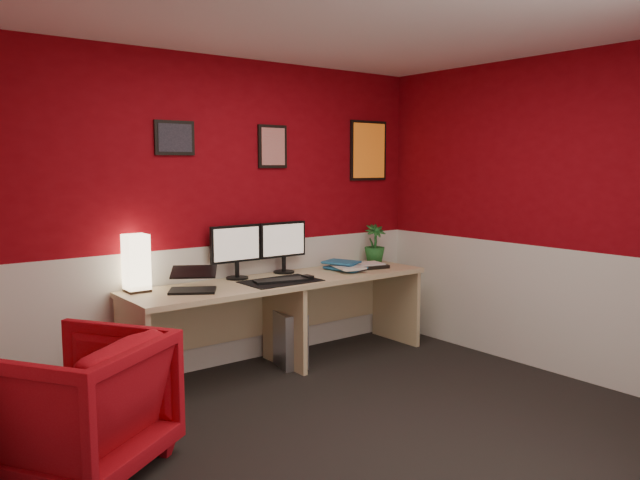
{
  "coord_description": "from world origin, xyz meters",
  "views": [
    {
      "loc": [
        -2.42,
        -2.72,
        1.65
      ],
      "look_at": [
        0.6,
        1.21,
        1.05
      ],
      "focal_mm": 35.05,
      "sensor_mm": 36.0,
      "label": 1
    }
  ],
  "objects": [
    {
      "name": "ground",
      "position": [
        0.0,
        0.0,
        0.0
      ],
      "size": [
        4.0,
        3.5,
        0.01
      ],
      "primitive_type": "cube",
      "color": "black",
      "rests_on": "ground"
    },
    {
      "name": "ceiling",
      "position": [
        0.0,
        0.0,
        2.5
      ],
      "size": [
        4.0,
        3.5,
        0.01
      ],
      "primitive_type": "cube",
      "color": "white",
      "rests_on": "ground"
    },
    {
      "name": "wall_back",
      "position": [
        0.0,
        1.75,
        1.25
      ],
      "size": [
        4.0,
        0.01,
        2.5
      ],
      "primitive_type": "cube",
      "color": "maroon",
      "rests_on": "ground"
    },
    {
      "name": "wall_right",
      "position": [
        2.0,
        0.0,
        1.25
      ],
      "size": [
        0.01,
        3.5,
        2.5
      ],
      "primitive_type": "cube",
      "color": "maroon",
      "rests_on": "ground"
    },
    {
      "name": "wainscot_back",
      "position": [
        0.0,
        1.75,
        0.5
      ],
      "size": [
        4.0,
        0.01,
        1.0
      ],
      "primitive_type": "cube",
      "color": "silver",
      "rests_on": "ground"
    },
    {
      "name": "wainscot_right",
      "position": [
        2.0,
        0.0,
        0.5
      ],
      "size": [
        0.01,
        3.5,
        1.0
      ],
      "primitive_type": "cube",
      "color": "silver",
      "rests_on": "ground"
    },
    {
      "name": "desk",
      "position": [
        0.38,
        1.41,
        0.36
      ],
      "size": [
        2.6,
        0.65,
        0.73
      ],
      "primitive_type": "cube",
      "color": "#D0B885",
      "rests_on": "ground"
    },
    {
      "name": "shoji_lamp",
      "position": [
        -0.75,
        1.63,
        0.93
      ],
      "size": [
        0.16,
        0.16,
        0.4
      ],
      "primitive_type": "cube",
      "color": "#FFE5B2",
      "rests_on": "desk"
    },
    {
      "name": "laptop",
      "position": [
        -0.44,
        1.38,
        0.84
      ],
      "size": [
        0.4,
        0.37,
        0.22
      ],
      "primitive_type": "cube",
      "rotation": [
        0.0,
        0.0,
        -0.56
      ],
      "color": "black",
      "rests_on": "desk"
    },
    {
      "name": "monitor_left",
      "position": [
        0.08,
        1.63,
        1.02
      ],
      "size": [
        0.45,
        0.06,
        0.58
      ],
      "primitive_type": "cube",
      "color": "black",
      "rests_on": "desk"
    },
    {
      "name": "monitor_right",
      "position": [
        0.54,
        1.64,
        1.02
      ],
      "size": [
        0.45,
        0.06,
        0.58
      ],
      "primitive_type": "cube",
      "color": "black",
      "rests_on": "desk"
    },
    {
      "name": "desk_mat",
      "position": [
        0.3,
        1.32,
        0.73
      ],
      "size": [
        0.6,
        0.38,
        0.01
      ],
      "primitive_type": "cube",
      "color": "black",
      "rests_on": "desk"
    },
    {
      "name": "keyboard",
      "position": [
        0.28,
        1.3,
        0.74
      ],
      "size": [
        0.44,
        0.24,
        0.02
      ],
      "primitive_type": "cube",
      "rotation": [
        0.0,
        0.0,
        -0.25
      ],
      "color": "black",
      "rests_on": "desk_mat"
    },
    {
      "name": "mouse",
      "position": [
        0.51,
        1.26,
        0.75
      ],
      "size": [
        0.06,
        0.1,
        0.03
      ],
      "primitive_type": "cube",
      "rotation": [
        0.0,
        0.0,
        -0.03
      ],
      "color": "black",
      "rests_on": "desk_mat"
    },
    {
      "name": "book_bottom",
      "position": [
        0.93,
        1.4,
        0.75
      ],
      "size": [
        0.29,
        0.36,
        0.03
      ],
      "primitive_type": "imported",
      "rotation": [
        0.0,
        0.0,
        0.18
      ],
      "color": "#206495",
      "rests_on": "desk"
    },
    {
      "name": "book_middle",
      "position": [
        0.91,
        1.38,
        0.77
      ],
      "size": [
        0.3,
        0.35,
        0.02
      ],
      "primitive_type": "imported",
      "rotation": [
        0.0,
        0.0,
        -0.29
      ],
      "color": "silver",
      "rests_on": "book_bottom"
    },
    {
      "name": "book_top",
      "position": [
        0.93,
        1.42,
        0.79
      ],
      "size": [
        0.31,
        0.35,
        0.03
      ],
      "primitive_type": "imported",
      "rotation": [
        0.0,
        0.0,
        0.34
      ],
      "color": "#206495",
      "rests_on": "book_middle"
    },
    {
      "name": "zen_tray",
      "position": [
        1.27,
        1.4,
        0.74
      ],
      "size": [
        0.39,
        0.32,
        0.03
      ],
      "primitive_type": "cube",
      "rotation": [
        0.0,
        0.0,
        -0.2
      ],
      "color": "black",
      "rests_on": "desk"
    },
    {
      "name": "potted_plant",
      "position": [
        1.55,
        1.59,
        0.91
      ],
      "size": [
        0.24,
        0.24,
        0.36
      ],
      "primitive_type": "imported",
      "rotation": [
        0.0,
        0.0,
        -0.25
      ],
      "color": "#19591E",
      "rests_on": "desk"
    },
    {
      "name": "pc_tower",
      "position": [
        0.44,
        1.45,
        0.23
      ],
      "size": [
        0.3,
        0.48,
        0.45
      ],
      "primitive_type": "cube",
      "rotation": [
        0.0,
        0.0,
        -0.23
      ],
      "color": "#99999E",
      "rests_on": "ground"
    },
    {
      "name": "armchair",
      "position": [
        -1.5,
        0.6,
        0.38
      ],
      "size": [
        1.13,
        1.13,
        0.75
      ],
      "primitive_type": "imported",
      "rotation": [
        0.0,
        0.0,
        3.72
      ],
      "color": "#A6111A",
      "rests_on": "ground"
    },
    {
      "name": "art_left",
      "position": [
        -0.38,
        1.74,
        1.85
      ],
      "size": [
        0.32,
        0.02,
        0.26
      ],
      "primitive_type": "cube",
      "color": "black",
      "rests_on": "wall_back"
    },
    {
      "name": "art_center",
      "position": [
        0.5,
        1.74,
        1.8
      ],
      "size": [
        0.28,
        0.02,
        0.36
      ],
      "primitive_type": "cube",
      "color": "red",
      "rests_on": "wall_back"
    },
    {
      "name": "art_right",
      "position": [
        1.59,
        1.74,
        1.78
      ],
      "size": [
        0.44,
        0.02,
        0.56
      ],
      "primitive_type": "cube",
      "color": "orange",
      "rests_on": "wall_back"
    }
  ]
}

